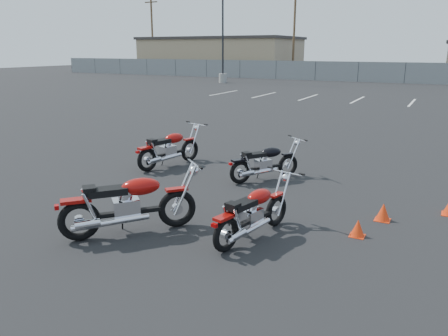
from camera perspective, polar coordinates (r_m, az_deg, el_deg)
The scene contains 13 objects.
ground at distance 8.46m, azimuth -3.10°, elevation -5.03°, with size 120.00×120.00×0.00m, color black.
motorcycle_front_red at distance 11.29m, azimuth -7.17°, elevation 2.53°, with size 0.97×2.07×1.02m.
motorcycle_second_black at distance 10.05m, azimuth 5.36°, elevation 0.74°, with size 1.39×1.73×0.92m.
motorcycle_third_red at distance 7.24m, azimuth -12.31°, elevation -4.61°, with size 1.87×2.01×1.13m.
motorcycle_rear_red at distance 6.97m, azimuth 3.81°, elevation -5.86°, with size 0.85×1.91×0.94m.
training_cone_near at distance 8.24m, azimuth 20.07°, elevation -5.40°, with size 0.26×0.26×0.31m.
training_cone_far at distance 7.44m, azimuth 17.07°, elevation -7.49°, with size 0.24×0.24×0.29m.
light_pole_west at distance 39.64m, azimuth -0.16°, elevation 15.34°, with size 0.80×0.70×11.09m.
chainlink_fence at distance 42.05m, azimuth 22.57°, elevation 11.40°, with size 80.06×0.06×1.80m.
tan_building_west at distance 55.34m, azimuth -0.43°, elevation 14.51°, with size 18.40×10.40×4.30m.
utility_pole_a at distance 57.12m, azimuth -9.35°, elevation 16.88°, with size 1.80×0.24×9.00m.
utility_pole_b at distance 49.52m, azimuth 9.15°, elevation 17.16°, with size 1.80×0.24×9.00m.
parking_line_stripes at distance 27.76m, azimuth 13.99°, elevation 8.80°, with size 15.12×4.00×0.01m.
Camera 1 is at (4.09, -6.80, 2.94)m, focal length 35.00 mm.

